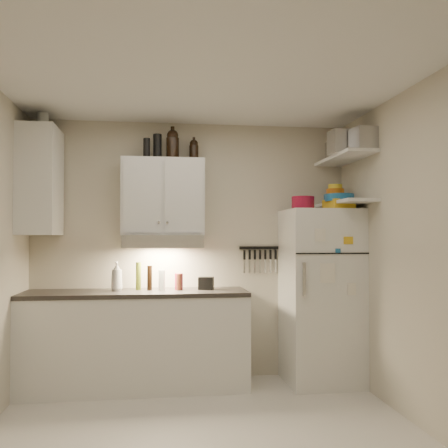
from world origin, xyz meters
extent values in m
cube|color=beige|center=(0.00, 0.00, -0.01)|extent=(3.20, 3.00, 0.02)
cube|color=silver|center=(0.00, 0.00, 2.61)|extent=(3.20, 3.00, 0.02)
cube|color=beige|center=(0.00, 1.51, 1.30)|extent=(3.20, 0.02, 2.60)
cube|color=beige|center=(1.61, 0.00, 1.30)|extent=(0.02, 3.00, 2.60)
cube|color=silver|center=(-0.55, 1.20, 0.44)|extent=(2.10, 0.60, 0.88)
cube|color=#2D2927|center=(-0.55, 1.20, 0.90)|extent=(2.10, 0.62, 0.04)
cube|color=silver|center=(-0.30, 1.33, 1.83)|extent=(0.80, 0.33, 0.75)
cube|color=silver|center=(-1.44, 1.20, 1.95)|extent=(0.33, 0.55, 1.00)
cube|color=silver|center=(-0.30, 1.27, 1.39)|extent=(0.76, 0.46, 0.12)
cube|color=silver|center=(1.25, 1.16, 0.85)|extent=(0.70, 0.68, 1.70)
cube|color=silver|center=(1.45, 1.02, 2.20)|extent=(0.30, 0.95, 0.03)
cube|color=silver|center=(1.45, 1.02, 1.76)|extent=(0.30, 0.95, 0.03)
cube|color=black|center=(0.70, 1.49, 1.32)|extent=(0.42, 0.02, 0.03)
cylinder|color=maroon|center=(1.06, 1.13, 1.76)|extent=(0.25, 0.25, 0.13)
cube|color=gold|center=(1.38, 0.99, 1.75)|extent=(0.25, 0.30, 0.09)
cylinder|color=silver|center=(1.32, 1.07, 1.74)|extent=(0.06, 0.06, 0.09)
cylinder|color=silver|center=(1.51, 1.35, 2.31)|extent=(0.30, 0.30, 0.19)
cube|color=#AAAAAD|center=(1.37, 0.88, 2.33)|extent=(0.23, 0.21, 0.22)
cube|color=#AAAAAD|center=(1.50, 0.68, 2.32)|extent=(0.23, 0.23, 0.21)
cylinder|color=#1A5C91|center=(1.44, 1.26, 1.82)|extent=(0.22, 0.22, 0.09)
cylinder|color=#C16112|center=(1.43, 1.23, 1.89)|extent=(0.18, 0.18, 0.05)
cylinder|color=yellow|center=(1.43, 1.23, 1.94)|extent=(0.14, 0.14, 0.04)
cylinder|color=#1A5C91|center=(1.38, 0.98, 1.81)|extent=(0.33, 0.33, 0.07)
cylinder|color=black|center=(-0.36, 1.32, 2.32)|extent=(0.09, 0.09, 0.24)
cylinder|color=black|center=(-0.46, 1.26, 2.29)|extent=(0.08, 0.08, 0.19)
cylinder|color=silver|center=(-1.43, 1.24, 2.52)|extent=(0.13, 0.13, 0.15)
imported|color=silver|center=(-0.73, 1.24, 1.08)|extent=(0.15, 0.15, 0.31)
cylinder|color=#602C1C|center=(-0.15, 1.21, 1.00)|extent=(0.06, 0.06, 0.16)
cylinder|color=#5F701C|center=(-0.53, 1.29, 1.05)|extent=(0.07, 0.07, 0.27)
cylinder|color=black|center=(-0.42, 1.25, 1.04)|extent=(0.05, 0.05, 0.24)
cylinder|color=silver|center=(-0.31, 1.25, 1.02)|extent=(0.08, 0.08, 0.19)
cylinder|color=maroon|center=(-0.14, 1.28, 1.00)|extent=(0.09, 0.09, 0.16)
cube|color=black|center=(0.12, 1.24, 0.98)|extent=(0.16, 0.13, 0.12)
camera|label=1|loc=(-0.35, -3.60, 1.42)|focal=40.00mm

